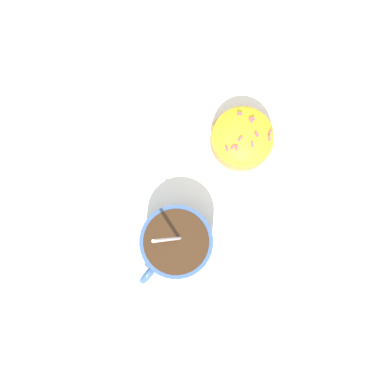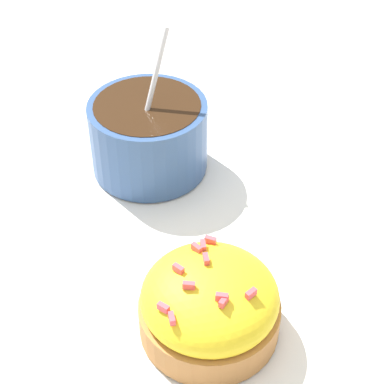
% 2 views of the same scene
% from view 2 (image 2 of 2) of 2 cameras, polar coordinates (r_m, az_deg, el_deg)
% --- Properties ---
extents(ground_plane, '(3.00, 3.00, 0.00)m').
position_cam_2_polar(ground_plane, '(0.46, -0.78, -4.00)').
color(ground_plane, silver).
extents(paper_napkin, '(0.33, 0.33, 0.00)m').
position_cam_2_polar(paper_napkin, '(0.46, -0.78, -3.87)').
color(paper_napkin, white).
rests_on(paper_napkin, ground_plane).
extents(coffee_cup, '(0.11, 0.09, 0.11)m').
position_cam_2_polar(coffee_cup, '(0.50, -3.72, 5.34)').
color(coffee_cup, '#335184').
rests_on(coffee_cup, paper_napkin).
extents(frosted_pastry, '(0.09, 0.09, 0.05)m').
position_cam_2_polar(frosted_pastry, '(0.39, 1.57, -9.91)').
color(frosted_pastry, '#B2753D').
rests_on(frosted_pastry, paper_napkin).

